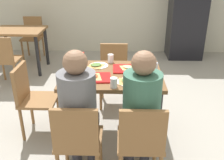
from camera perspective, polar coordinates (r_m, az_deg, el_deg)
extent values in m
cube|color=#9E998E|center=(3.20, 0.00, -11.62)|extent=(10.00, 10.00, 0.02)
cube|color=brown|center=(2.82, 0.00, 1.07)|extent=(1.08, 0.81, 0.04)
cylinder|color=black|center=(2.76, -10.35, -9.10)|extent=(0.06, 0.06, 0.74)
cylinder|color=black|center=(2.73, 10.01, -9.45)|extent=(0.06, 0.06, 0.74)
cylinder|color=black|center=(3.34, -8.07, -2.62)|extent=(0.06, 0.06, 0.74)
cylinder|color=black|center=(3.32, 8.49, -2.85)|extent=(0.06, 0.06, 0.74)
cube|color=olive|center=(2.40, -7.15, -12.73)|extent=(0.40, 0.40, 0.03)
cube|color=olive|center=(2.13, -8.16, -11.03)|extent=(0.38, 0.04, 0.40)
cylinder|color=olive|center=(2.70, -10.04, -14.18)|extent=(0.04, 0.04, 0.42)
cylinder|color=olive|center=(2.65, -2.59, -14.52)|extent=(0.04, 0.04, 0.42)
cube|color=olive|center=(2.38, 6.14, -13.00)|extent=(0.40, 0.40, 0.03)
cube|color=olive|center=(2.11, 6.74, -11.33)|extent=(0.38, 0.04, 0.40)
cylinder|color=olive|center=(2.65, 1.87, -14.61)|extent=(0.04, 0.04, 0.42)
cylinder|color=olive|center=(2.67, 9.43, -14.57)|extent=(0.04, 0.04, 0.42)
cube|color=olive|center=(3.59, 0.34, 0.80)|extent=(0.40, 0.40, 0.03)
cube|color=olive|center=(3.68, 0.42, 4.99)|extent=(0.38, 0.04, 0.40)
cylinder|color=olive|center=(3.54, 3.02, -3.68)|extent=(0.04, 0.04, 0.42)
cylinder|color=olive|center=(3.55, -2.49, -3.60)|extent=(0.04, 0.04, 0.42)
cylinder|color=olive|center=(3.84, 2.93, -1.29)|extent=(0.04, 0.04, 0.42)
cylinder|color=olive|center=(3.85, -2.13, -1.22)|extent=(0.04, 0.04, 0.42)
cube|color=olive|center=(3.10, -15.74, -4.26)|extent=(0.40, 0.40, 0.03)
cube|color=olive|center=(3.07, -19.40, -0.61)|extent=(0.04, 0.38, 0.40)
cylinder|color=olive|center=(3.31, -11.65, -6.36)|extent=(0.04, 0.04, 0.42)
cylinder|color=olive|center=(3.03, -13.04, -9.64)|extent=(0.04, 0.04, 0.42)
cylinder|color=olive|center=(3.40, -17.27, -6.12)|extent=(0.04, 0.04, 0.42)
cylinder|color=olive|center=(3.13, -19.15, -9.24)|extent=(0.04, 0.04, 0.42)
cylinder|color=#383842|center=(2.72, -7.91, -13.26)|extent=(0.10, 0.10, 0.45)
cylinder|color=#383842|center=(2.70, -4.46, -13.40)|extent=(0.10, 0.10, 0.45)
cube|color=#383842|center=(2.47, -6.79, -9.71)|extent=(0.32, 0.28, 0.10)
cylinder|color=slate|center=(2.21, -7.57, -4.65)|extent=(0.32, 0.32, 0.52)
sphere|color=#8C664C|center=(2.07, -8.10, 3.87)|extent=(0.20, 0.20, 0.20)
cylinder|color=#383842|center=(2.69, 3.85, -13.57)|extent=(0.10, 0.10, 0.45)
cylinder|color=#383842|center=(2.70, 7.34, -13.55)|extent=(0.10, 0.10, 0.45)
cube|color=#383842|center=(2.45, 6.00, -9.94)|extent=(0.32, 0.28, 0.10)
cylinder|color=#386651|center=(2.19, 6.54, -4.87)|extent=(0.32, 0.32, 0.52)
sphere|color=#8C664C|center=(2.04, 7.01, 3.72)|extent=(0.20, 0.20, 0.20)
cube|color=#B21414|center=(2.69, -4.11, 0.47)|extent=(0.38, 0.29, 0.02)
cube|color=#B21414|center=(2.92, 3.78, 2.46)|extent=(0.37, 0.27, 0.02)
cylinder|color=white|center=(3.03, -2.94, 3.19)|extent=(0.22, 0.22, 0.01)
cylinder|color=white|center=(2.61, 3.41, -0.43)|extent=(0.22, 0.22, 0.01)
pyramid|color=#DBAD60|center=(2.70, -4.55, 0.83)|extent=(0.27, 0.26, 0.01)
ellipsoid|color=#B74723|center=(2.69, -4.56, 1.02)|extent=(0.19, 0.18, 0.01)
pyramid|color=#DBAD60|center=(2.92, 3.45, 2.78)|extent=(0.21, 0.20, 0.01)
ellipsoid|color=#D8C67F|center=(2.92, 3.46, 2.96)|extent=(0.15, 0.14, 0.01)
pyramid|color=tan|center=(3.01, -3.51, 3.23)|extent=(0.23, 0.22, 0.01)
ellipsoid|color=#4C7233|center=(3.00, -3.51, 3.41)|extent=(0.16, 0.15, 0.01)
pyramid|color=#C68C47|center=(2.60, 3.41, -0.32)|extent=(0.24, 0.25, 0.01)
ellipsoid|color=#4C7233|center=(2.59, 3.41, -0.12)|extent=(0.17, 0.17, 0.01)
cylinder|color=white|center=(3.12, -0.30, 4.76)|extent=(0.07, 0.07, 0.10)
cylinder|color=white|center=(2.48, 0.38, -0.60)|extent=(0.07, 0.07, 0.10)
cylinder|color=white|center=(2.89, -8.55, 2.91)|extent=(0.07, 0.07, 0.10)
cylinder|color=#B7BCC6|center=(2.83, 9.34, 2.61)|extent=(0.07, 0.07, 0.12)
cylinder|color=red|center=(3.02, -6.56, 4.55)|extent=(0.06, 0.06, 0.16)
sphere|color=silver|center=(2.83, -9.36, 2.31)|extent=(0.10, 0.10, 0.10)
cube|color=black|center=(5.69, 16.24, 14.15)|extent=(0.70, 0.60, 1.90)
cube|color=olive|center=(5.04, -19.86, 10.20)|extent=(0.90, 0.70, 0.04)
cylinder|color=black|center=(4.76, -15.99, 5.00)|extent=(0.06, 0.06, 0.74)
cylinder|color=black|center=(5.55, -22.05, 6.88)|extent=(0.06, 0.06, 0.74)
cylinder|color=black|center=(5.28, -14.21, 7.12)|extent=(0.06, 0.06, 0.74)
cube|color=olive|center=(4.55, -22.05, 4.16)|extent=(0.40, 0.40, 0.03)
cube|color=olive|center=(4.33, -23.38, 5.98)|extent=(0.38, 0.04, 0.40)
cylinder|color=olive|center=(4.84, -22.74, 2.35)|extent=(0.04, 0.04, 0.42)
cylinder|color=olive|center=(4.71, -18.97, 2.36)|extent=(0.04, 0.04, 0.42)
cylinder|color=olive|center=(4.42, -20.40, 0.69)|extent=(0.04, 0.04, 0.42)
cube|color=olive|center=(5.71, -17.17, 8.75)|extent=(0.40, 0.40, 0.03)
cube|color=olive|center=(5.83, -16.89, 11.27)|extent=(0.38, 0.04, 0.40)
cylinder|color=olive|center=(5.57, -15.74, 6.10)|extent=(0.04, 0.04, 0.42)
cylinder|color=olive|center=(5.68, -19.04, 6.03)|extent=(0.04, 0.04, 0.42)
cylinder|color=olive|center=(5.88, -14.82, 7.16)|extent=(0.04, 0.04, 0.42)
cylinder|color=olive|center=(5.98, -17.97, 7.08)|extent=(0.04, 0.04, 0.42)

